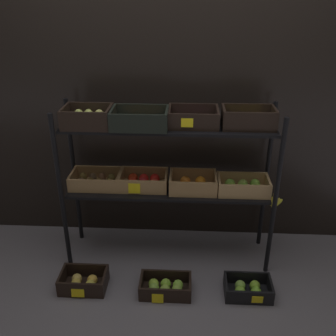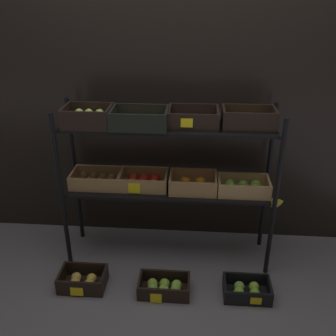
{
  "view_description": "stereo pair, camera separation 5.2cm",
  "coord_description": "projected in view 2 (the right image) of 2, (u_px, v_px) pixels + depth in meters",
  "views": [
    {
      "loc": [
        0.13,
        -2.43,
        1.93
      ],
      "look_at": [
        0.0,
        0.0,
        0.74
      ],
      "focal_mm": 41.17,
      "sensor_mm": 36.0,
      "label": 1
    },
    {
      "loc": [
        0.18,
        -2.43,
        1.93
      ],
      "look_at": [
        0.0,
        0.0,
        0.74
      ],
      "focal_mm": 41.17,
      "sensor_mm": 36.0,
      "label": 2
    }
  ],
  "objects": [
    {
      "name": "display_rack",
      "position": [
        169.0,
        157.0,
        2.67
      ],
      "size": [
        1.59,
        0.37,
        1.19
      ],
      "color": "black",
      "rests_on": "ground_plane"
    },
    {
      "name": "storefront_wall",
      "position": [
        172.0,
        100.0,
        2.87
      ],
      "size": [
        3.86,
        0.12,
        2.26
      ],
      "primitive_type": "cube",
      "color": "black",
      "rests_on": "ground_plane"
    },
    {
      "name": "crate_ground_apple_green",
      "position": [
        164.0,
        287.0,
        2.63
      ],
      "size": [
        0.35,
        0.21,
        0.11
      ],
      "color": "black",
      "rests_on": "ground_plane"
    },
    {
      "name": "crate_ground_center_apple_green",
      "position": [
        247.0,
        290.0,
        2.6
      ],
      "size": [
        0.32,
        0.21,
        0.11
      ],
      "color": "black",
      "rests_on": "ground_plane"
    },
    {
      "name": "ground_plane",
      "position": [
        168.0,
        253.0,
        3.03
      ],
      "size": [
        10.0,
        10.0,
        0.0
      ],
      "primitive_type": "plane",
      "color": "slate"
    },
    {
      "name": "crate_ground_apple_gold",
      "position": [
        83.0,
        281.0,
        2.68
      ],
      "size": [
        0.32,
        0.22,
        0.12
      ],
      "color": "black",
      "rests_on": "ground_plane"
    }
  ]
}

